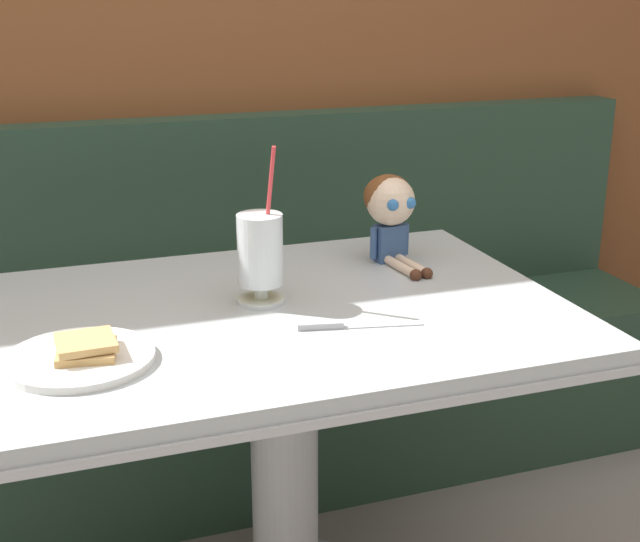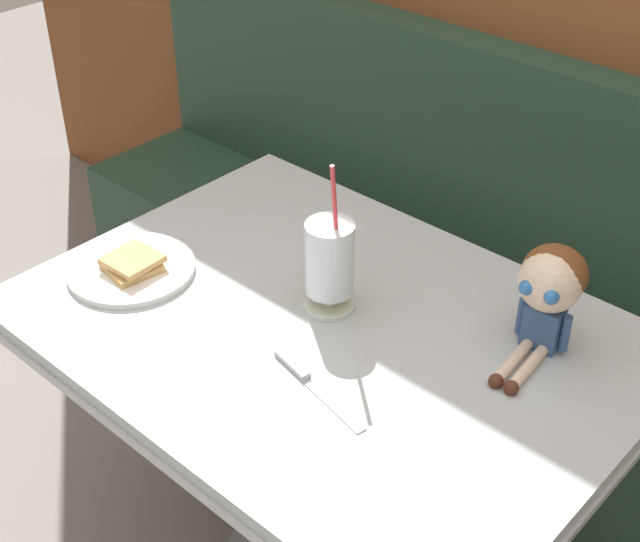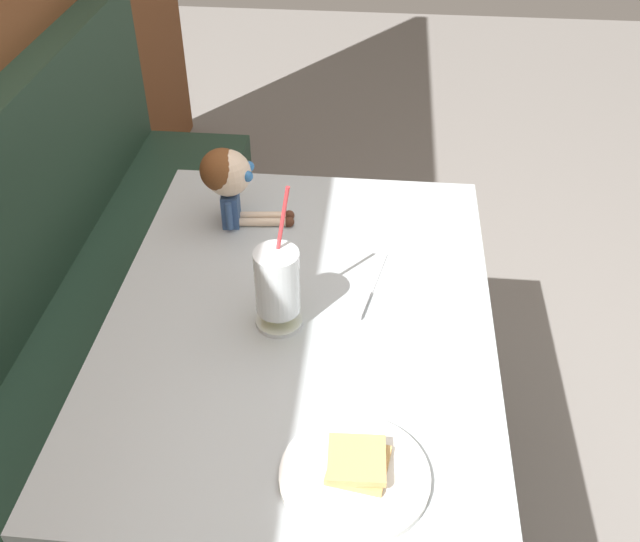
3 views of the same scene
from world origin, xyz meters
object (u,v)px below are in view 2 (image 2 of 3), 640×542
milkshake_glass (330,262)px  seated_doll (550,286)px  toast_plate (132,268)px  butter_knife (304,375)px

milkshake_glass → seated_doll: size_ratio=1.41×
toast_plate → seated_doll: seated_doll is taller
toast_plate → seated_doll: 0.80m
butter_knife → toast_plate: bearing=-179.7°
milkshake_glass → toast_plate: bearing=-153.8°
butter_knife → seated_doll: size_ratio=1.05×
toast_plate → milkshake_glass: size_ratio=0.79×
toast_plate → milkshake_glass: 0.41m
toast_plate → seated_doll: (0.71, 0.34, 0.12)m
seated_doll → toast_plate: bearing=-154.2°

